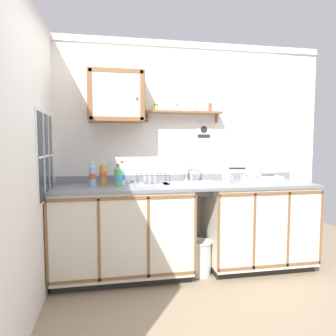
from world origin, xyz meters
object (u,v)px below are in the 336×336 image
at_px(mug, 227,178).
at_px(wall_cabinet, 116,97).
at_px(dish_rack, 152,181).
at_px(bottle_water_clear_0, 122,175).
at_px(bottle_juice_amber_1, 103,174).
at_px(sink, 190,184).
at_px(hot_plate_stove, 261,179).
at_px(bottle_water_blue_3, 93,175).
at_px(saucepan, 253,171).
at_px(warning_sign, 204,132).
at_px(bottle_soda_green_2, 118,177).
at_px(trash_bin, 200,257).

height_order(mug, wall_cabinet, wall_cabinet).
distance_m(dish_rack, wall_cabinet, 0.97).
xyz_separation_m(bottle_water_clear_0, bottle_juice_amber_1, (-0.20, -0.03, 0.01)).
relative_size(dish_rack, mug, 2.74).
bearing_deg(sink, bottle_water_clear_0, 175.49).
height_order(sink, wall_cabinet, wall_cabinet).
bearing_deg(hot_plate_stove, dish_rack, 178.33).
height_order(bottle_water_blue_3, mug, bottle_water_blue_3).
height_order(saucepan, warning_sign, warning_sign).
bearing_deg(dish_rack, hot_plate_stove, -1.67).
bearing_deg(bottle_juice_amber_1, bottle_water_clear_0, 7.37).
height_order(bottle_soda_green_2, warning_sign, warning_sign).
bearing_deg(warning_sign, trash_bin, -110.84).
relative_size(hot_plate_stove, mug, 2.85).
distance_m(dish_rack, mug, 0.84).
relative_size(bottle_juice_amber_1, warning_sign, 1.17).
bearing_deg(dish_rack, trash_bin, -12.45).
height_order(bottle_water_clear_0, mug, bottle_water_clear_0).
distance_m(mug, wall_cabinet, 1.48).
bearing_deg(bottle_soda_green_2, saucepan, 0.62).
xyz_separation_m(bottle_water_clear_0, mug, (1.14, -0.07, -0.06)).
xyz_separation_m(bottle_water_blue_3, dish_rack, (0.60, 0.03, -0.08)).
bearing_deg(bottle_water_clear_0, sink, -4.51).
bearing_deg(bottle_water_clear_0, wall_cabinet, 125.14).
relative_size(sink, bottle_water_blue_3, 2.29).
distance_m(hot_plate_stove, bottle_juice_amber_1, 1.73).
xyz_separation_m(warning_sign, trash_bin, (-0.15, -0.40, -1.34)).
distance_m(hot_plate_stove, bottle_water_clear_0, 1.54).
bearing_deg(warning_sign, mug, -57.35).
relative_size(saucepan, bottle_soda_green_2, 1.60).
bearing_deg(wall_cabinet, hot_plate_stove, -6.62).
relative_size(saucepan, trash_bin, 0.99).
xyz_separation_m(saucepan, trash_bin, (-0.63, -0.10, -0.91)).
bearing_deg(bottle_water_clear_0, bottle_soda_green_2, -114.16).
height_order(saucepan, bottle_water_clear_0, bottle_water_clear_0).
distance_m(sink, bottle_juice_amber_1, 0.93).
distance_m(bottle_water_clear_0, trash_bin, 1.21).
bearing_deg(bottle_water_blue_3, mug, 1.46).
bearing_deg(sink, warning_sign, 48.67).
height_order(bottle_soda_green_2, bottle_water_blue_3, bottle_water_blue_3).
xyz_separation_m(saucepan, bottle_soda_green_2, (-1.49, -0.02, -0.04)).
relative_size(sink, mug, 4.63).
distance_m(sink, bottle_soda_green_2, 0.78).
height_order(bottle_water_clear_0, bottle_water_blue_3, bottle_water_blue_3).
bearing_deg(trash_bin, wall_cabinet, 163.18).
relative_size(bottle_juice_amber_1, bottle_soda_green_2, 1.13).
distance_m(hot_plate_stove, warning_sign, 0.84).
xyz_separation_m(bottle_juice_amber_1, wall_cabinet, (0.15, 0.10, 0.81)).
distance_m(hot_plate_stove, dish_rack, 1.23).
relative_size(hot_plate_stove, dish_rack, 1.04).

